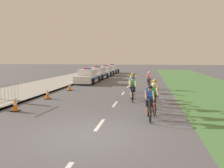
% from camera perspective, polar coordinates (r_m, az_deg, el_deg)
% --- Properties ---
extents(ground_plane, '(160.00, 160.00, 0.00)m').
position_cam_1_polar(ground_plane, '(7.86, -5.12, -13.01)').
color(ground_plane, '#56565B').
extents(sidewalk_slab, '(4.95, 60.00, 0.12)m').
position_cam_1_polar(sidewalk_slab, '(23.48, -15.34, 0.21)').
color(sidewalk_slab, '#A3A099').
rests_on(sidewalk_slab, ground).
extents(kerb_edge, '(0.16, 60.00, 0.13)m').
position_cam_1_polar(kerb_edge, '(22.58, -9.82, 0.11)').
color(kerb_edge, '#9E9E99').
rests_on(kerb_edge, ground).
extents(grass_verge, '(7.00, 60.00, 0.01)m').
position_cam_1_polar(grass_verge, '(21.94, 23.34, -0.70)').
color(grass_verge, '#4C7F42').
rests_on(grass_verge, ground).
extents(lane_markings_centre, '(0.14, 29.60, 0.01)m').
position_cam_1_polar(lane_markings_centre, '(18.58, 3.63, -1.42)').
color(lane_markings_centre, white).
rests_on(lane_markings_centre, ground).
extents(cyclist_lead, '(0.44, 1.72, 1.56)m').
position_cam_1_polar(cyclist_lead, '(9.58, 9.69, -4.57)').
color(cyclist_lead, black).
rests_on(cyclist_lead, ground).
extents(cyclist_second, '(0.46, 1.72, 1.56)m').
position_cam_1_polar(cyclist_second, '(10.64, 10.67, -3.45)').
color(cyclist_second, black).
rests_on(cyclist_second, ground).
extents(cyclist_third, '(0.42, 1.72, 1.56)m').
position_cam_1_polar(cyclist_third, '(12.18, 10.94, -2.16)').
color(cyclist_third, black).
rests_on(cyclist_third, ground).
extents(cyclist_fourth, '(0.42, 1.72, 1.56)m').
position_cam_1_polar(cyclist_fourth, '(13.60, 5.47, -1.14)').
color(cyclist_fourth, black).
rests_on(cyclist_fourth, ground).
extents(cyclist_fifth, '(0.42, 1.72, 1.56)m').
position_cam_1_polar(cyclist_fifth, '(14.71, 5.23, -0.54)').
color(cyclist_fifth, black).
rests_on(cyclist_fifth, ground).
extents(cyclist_sixth, '(0.44, 1.72, 1.56)m').
position_cam_1_polar(cyclist_sixth, '(17.15, 5.42, 0.51)').
color(cyclist_sixth, black).
rests_on(cyclist_sixth, ground).
extents(cyclist_seventh, '(0.45, 1.72, 1.56)m').
position_cam_1_polar(cyclist_seventh, '(18.98, 9.61, 1.05)').
color(cyclist_seventh, black).
rests_on(cyclist_seventh, ground).
extents(police_car_nearest, '(2.00, 4.40, 1.59)m').
position_cam_1_polar(police_car_nearest, '(23.22, -6.31, 1.88)').
color(police_car_nearest, white).
rests_on(police_car_nearest, ground).
extents(police_car_second, '(2.15, 4.47, 1.59)m').
position_cam_1_polar(police_car_second, '(27.72, -3.67, 2.70)').
color(police_car_second, silver).
rests_on(police_car_second, ground).
extents(police_car_third, '(2.06, 4.43, 1.59)m').
position_cam_1_polar(police_car_third, '(32.90, -1.55, 3.36)').
color(police_car_third, silver).
rests_on(police_car_third, ground).
extents(police_car_furthest, '(2.07, 4.43, 1.59)m').
position_cam_1_polar(police_car_furthest, '(38.25, 0.03, 3.84)').
color(police_car_furthest, silver).
rests_on(police_car_furthest, ground).
extents(crowd_barrier_front, '(0.63, 2.32, 1.07)m').
position_cam_1_polar(crowd_barrier_front, '(13.40, -26.18, -2.54)').
color(crowd_barrier_front, '#B7BABF').
rests_on(crowd_barrier_front, sidewalk_slab).
extents(traffic_cone_near, '(0.36, 0.36, 0.64)m').
position_cam_1_polar(traffic_cone_near, '(14.83, -16.47, -2.59)').
color(traffic_cone_near, black).
rests_on(traffic_cone_near, ground).
extents(traffic_cone_mid, '(0.36, 0.36, 0.64)m').
position_cam_1_polar(traffic_cone_mid, '(18.26, -11.00, -0.71)').
color(traffic_cone_mid, black).
rests_on(traffic_cone_mid, ground).
extents(traffic_cone_far, '(0.36, 0.36, 0.64)m').
position_cam_1_polar(traffic_cone_far, '(12.00, -23.91, -5.07)').
color(traffic_cone_far, black).
rests_on(traffic_cone_far, ground).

